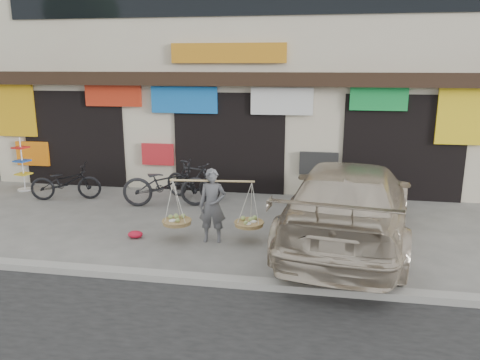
% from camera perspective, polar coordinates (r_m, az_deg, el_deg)
% --- Properties ---
extents(ground, '(70.00, 70.00, 0.00)m').
position_cam_1_polar(ground, '(9.67, -5.29, -6.88)').
color(ground, slate).
rests_on(ground, ground).
extents(kerb, '(70.00, 0.25, 0.12)m').
position_cam_1_polar(kerb, '(7.89, -9.11, -11.53)').
color(kerb, gray).
rests_on(kerb, ground).
extents(shophouse_block, '(14.00, 6.32, 7.00)m').
position_cam_1_polar(shophouse_block, '(15.32, 0.77, 14.04)').
color(shophouse_block, beige).
rests_on(shophouse_block, ground).
extents(street_vendor, '(1.99, 0.70, 1.47)m').
position_cam_1_polar(street_vendor, '(9.18, -3.37, -3.55)').
color(street_vendor, '#5D5D62').
rests_on(street_vendor, ground).
extents(bike_0, '(1.87, 1.09, 0.93)m').
position_cam_1_polar(bike_0, '(12.89, -20.47, -0.22)').
color(bike_0, black).
rests_on(bike_0, ground).
extents(bike_1, '(1.73, 0.99, 1.00)m').
position_cam_1_polar(bike_1, '(12.19, -5.78, -0.00)').
color(bike_1, black).
rests_on(bike_1, ground).
extents(bike_2, '(2.25, 1.18, 1.13)m').
position_cam_1_polar(bike_2, '(11.64, -8.98, -0.46)').
color(bike_2, black).
rests_on(bike_2, ground).
extents(suv, '(3.04, 5.80, 1.61)m').
position_cam_1_polar(suv, '(9.36, 13.17, -2.73)').
color(suv, beige).
rests_on(suv, ground).
extents(display_rack, '(0.42, 0.42, 1.48)m').
position_cam_1_polar(display_rack, '(14.27, -24.94, 1.20)').
color(display_rack, silver).
rests_on(display_rack, ground).
extents(red_bag, '(0.31, 0.25, 0.14)m').
position_cam_1_polar(red_bag, '(9.78, -12.64, -6.48)').
color(red_bag, red).
rests_on(red_bag, ground).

